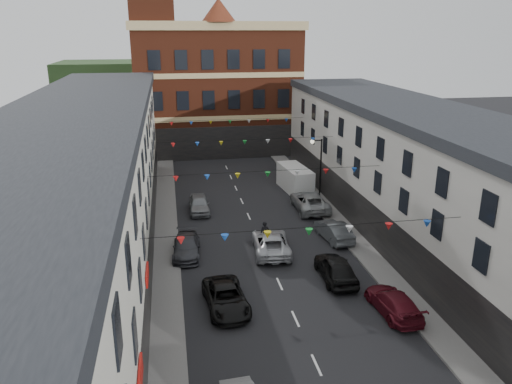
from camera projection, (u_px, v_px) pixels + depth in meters
ground at (280, 284)px, 30.99m from camera, size 160.00×160.00×0.00m
pavement_left at (167, 277)px, 31.70m from camera, size 1.80×64.00×0.15m
pavement_right at (372, 260)px, 33.98m from camera, size 1.80×64.00×0.15m
terrace_left at (75, 209)px, 28.33m from camera, size 8.40×56.00×10.70m
terrace_right at (454, 195)px, 32.37m from camera, size 8.40×56.00×9.70m
civic_building at (216, 86)px, 64.01m from camera, size 20.60×13.30×18.50m
clock_tower at (153, 31)px, 57.90m from camera, size 5.60×5.60×30.00m
distant_hill at (180, 90)px, 86.84m from camera, size 40.00×14.00×10.00m
street_lamp at (318, 162)px, 43.97m from camera, size 1.10×0.36×6.00m
car_left_c at (226, 298)px, 28.11m from camera, size 2.56×4.93×1.33m
car_left_d at (186, 247)px, 34.76m from camera, size 2.18×4.65×1.31m
car_left_e at (199, 204)px, 43.07m from camera, size 1.73×4.26×1.45m
car_right_c at (393, 302)px, 27.64m from camera, size 2.08×4.61×1.31m
car_right_d at (336, 268)px, 31.29m from camera, size 1.96×4.67×1.58m
car_right_e at (334, 231)px, 37.35m from camera, size 2.01×4.49×1.43m
car_right_f at (310, 201)px, 43.52m from camera, size 2.67×5.65×1.56m
moving_car at (271, 243)px, 35.21m from camera, size 2.90×5.49×1.47m
white_van at (295, 179)px, 48.68m from camera, size 2.61×5.54×2.37m
pedestrian at (265, 234)px, 36.25m from camera, size 0.77×0.60×1.85m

